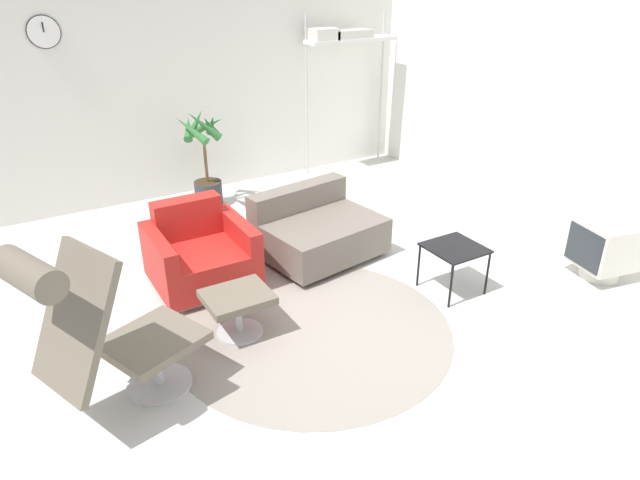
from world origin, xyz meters
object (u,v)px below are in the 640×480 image
Objects in this scene: armchair_red at (200,257)px; crt_television at (605,248)px; couch_low at (317,232)px; shelf_unit at (345,41)px; ottoman at (238,304)px; side_table at (455,251)px; potted_plant at (205,164)px; lounge_chair at (98,322)px.

armchair_red is 1.50× the size of crt_television.
couch_low is 2.98m from shelf_unit.
shelf_unit reaches higher than ottoman.
shelf_unit is at bearing 45.82° from ottoman.
side_table is at bearing -106.07° from shelf_unit.
crt_television is at bearing -83.84° from shelf_unit.
shelf_unit is at bearing -144.19° from armchair_red.
ottoman is 1.91m from side_table.
armchair_red is 3.72m from shelf_unit.
potted_plant is (0.72, 2.59, 0.24)m from ottoman.
armchair_red is 1.18m from couch_low.
lounge_chair reaches higher than potted_plant.
potted_plant reaches higher than couch_low.
couch_low is (1.18, -0.03, -0.03)m from armchair_red.
armchair_red reaches higher than couch_low.
crt_television is at bearing -15.11° from ottoman.
lounge_chair is 2.93m from side_table.
couch_low reaches higher than ottoman.
lounge_chair is at bearing -139.38° from shelf_unit.
side_table is (1.85, -1.23, 0.11)m from armchair_red.
lounge_chair is 5.16m from shelf_unit.
armchair_red is at bearing -144.29° from shelf_unit.
potted_plant is at bearing 111.37° from side_table.
side_table is (2.91, 0.07, -0.32)m from lounge_chair.
side_table is (0.67, -1.20, 0.14)m from couch_low.
couch_low is 1.82m from potted_plant.
crt_television is 0.28× the size of shelf_unit.
crt_television is 0.47× the size of potted_plant.
potted_plant is at bearing 127.97° from lounge_chair.
couch_low is at bearing 35.33° from ottoman.
armchair_red is (1.06, 1.30, -0.43)m from lounge_chair.
shelf_unit is (2.78, 2.00, 1.44)m from armchair_red.
couch_low is at bearing 178.49° from armchair_red.
lounge_chair is at bearing 95.43° from crt_television.
shelf_unit reaches higher than lounge_chair.
armchair_red is 1.86× the size of side_table.
couch_low is at bearing 97.80° from lounge_chair.
side_table reaches higher than ottoman.
side_table is at bearing 69.68° from lounge_chair.
lounge_chair reaches higher than side_table.
crt_television reaches higher than side_table.
couch_low is at bearing -128.25° from shelf_unit.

